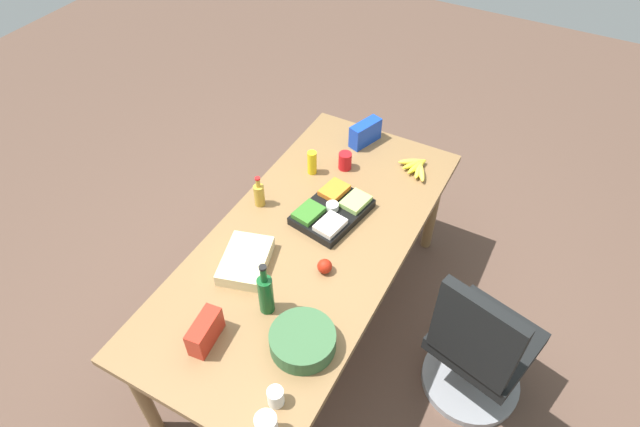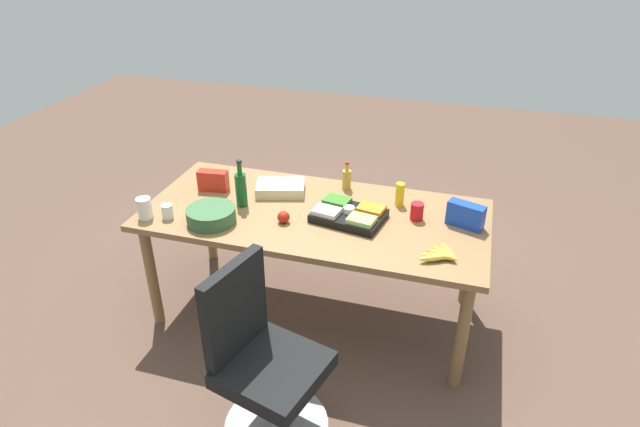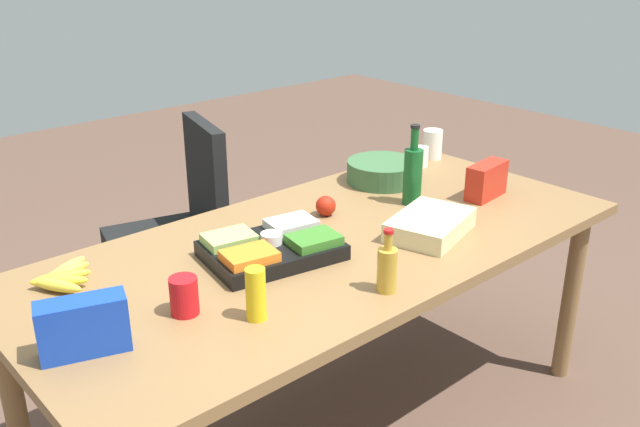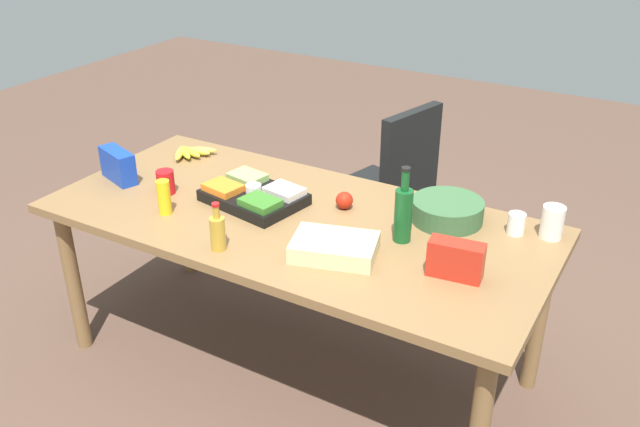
% 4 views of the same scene
% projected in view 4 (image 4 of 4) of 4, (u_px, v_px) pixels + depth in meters
% --- Properties ---
extents(ground_plane, '(10.00, 10.00, 0.00)m').
position_uv_depth(ground_plane, '(298.00, 363.00, 3.29)').
color(ground_plane, brown).
extents(conference_table, '(2.16, 1.00, 0.80)m').
position_uv_depth(conference_table, '(295.00, 233.00, 2.96)').
color(conference_table, brown).
rests_on(conference_table, ground).
extents(office_chair, '(0.59, 0.59, 1.00)m').
position_uv_depth(office_chair, '(384.00, 208.00, 3.89)').
color(office_chair, gray).
rests_on(office_chair, ground).
extents(red_solo_cup, '(0.09, 0.09, 0.11)m').
position_uv_depth(red_solo_cup, '(166.00, 182.00, 3.10)').
color(red_solo_cup, red).
rests_on(red_solo_cup, conference_table).
extents(chip_bag_red, '(0.21, 0.10, 0.14)m').
position_uv_depth(chip_bag_red, '(456.00, 260.00, 2.47)').
color(chip_bag_red, red).
rests_on(chip_bag_red, conference_table).
extents(sheet_cake, '(0.37, 0.30, 0.07)m').
position_uv_depth(sheet_cake, '(334.00, 247.00, 2.62)').
color(sheet_cake, beige).
rests_on(sheet_cake, conference_table).
extents(banana_bunch, '(0.21, 0.22, 0.04)m').
position_uv_depth(banana_bunch, '(190.00, 152.00, 3.50)').
color(banana_bunch, yellow).
rests_on(banana_bunch, conference_table).
extents(veggie_tray, '(0.47, 0.37, 0.09)m').
position_uv_depth(veggie_tray, '(254.00, 195.00, 3.03)').
color(veggie_tray, black).
rests_on(veggie_tray, conference_table).
extents(mustard_bottle, '(0.06, 0.06, 0.15)m').
position_uv_depth(mustard_bottle, '(164.00, 197.00, 2.91)').
color(mustard_bottle, yellow).
rests_on(mustard_bottle, conference_table).
extents(salad_bowl, '(0.33, 0.33, 0.09)m').
position_uv_depth(salad_bowl, '(447.00, 211.00, 2.87)').
color(salad_bowl, '#365F38').
rests_on(salad_bowl, conference_table).
extents(paper_cup, '(0.07, 0.07, 0.09)m').
position_uv_depth(paper_cup, '(516.00, 224.00, 2.77)').
color(paper_cup, white).
rests_on(paper_cup, conference_table).
extents(chip_bag_blue, '(0.23, 0.15, 0.15)m').
position_uv_depth(chip_bag_blue, '(118.00, 165.00, 3.22)').
color(chip_bag_blue, '#163DB2').
rests_on(chip_bag_blue, conference_table).
extents(apple_red, '(0.09, 0.09, 0.08)m').
position_uv_depth(apple_red, '(344.00, 200.00, 2.97)').
color(apple_red, '#AB1F0F').
rests_on(apple_red, conference_table).
extents(mayo_jar, '(0.11, 0.11, 0.14)m').
position_uv_depth(mayo_jar, '(552.00, 222.00, 2.73)').
color(mayo_jar, white).
rests_on(mayo_jar, conference_table).
extents(wine_bottle, '(0.09, 0.09, 0.32)m').
position_uv_depth(wine_bottle, '(403.00, 213.00, 2.69)').
color(wine_bottle, '#124F21').
rests_on(wine_bottle, conference_table).
extents(dressing_bottle, '(0.07, 0.07, 0.20)m').
position_uv_depth(dressing_bottle, '(218.00, 232.00, 2.65)').
color(dressing_bottle, gold).
rests_on(dressing_bottle, conference_table).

